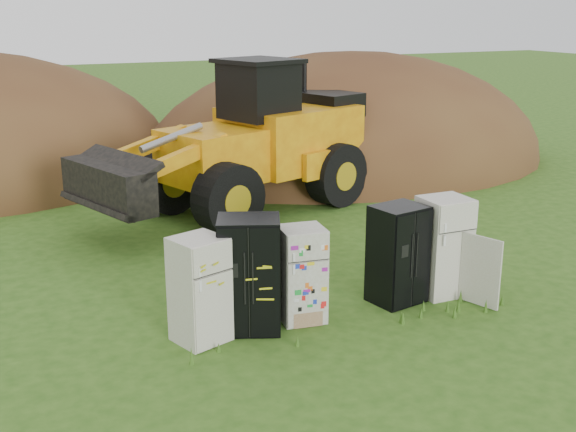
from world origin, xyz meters
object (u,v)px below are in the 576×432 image
(fridge_leftmost, at_px, (199,290))
(fridge_open_door, at_px, (443,246))
(fridge_black_right, at_px, (398,254))
(wheel_loader, at_px, (230,140))
(fridge_sticker, at_px, (302,274))
(fridge_black_side, at_px, (249,274))

(fridge_leftmost, height_order, fridge_open_door, fridge_open_door)
(fridge_black_right, height_order, fridge_open_door, fridge_open_door)
(fridge_open_door, distance_m, wheel_loader, 7.05)
(fridge_sticker, relative_size, fridge_black_right, 0.92)
(fridge_black_right, distance_m, fridge_open_door, 0.98)
(wheel_loader, bearing_deg, fridge_sticker, -118.84)
(fridge_leftmost, xyz_separation_m, fridge_black_side, (0.89, 0.07, 0.10))
(wheel_loader, bearing_deg, fridge_open_door, -94.51)
(fridge_sticker, distance_m, fridge_black_right, 1.94)
(fridge_open_door, bearing_deg, fridge_sticker, -179.69)
(fridge_black_side, xyz_separation_m, fridge_sticker, (0.95, -0.03, -0.14))
(fridge_black_right, bearing_deg, fridge_black_side, 168.95)
(fridge_open_door, relative_size, wheel_loader, 0.23)
(fridge_black_side, relative_size, wheel_loader, 0.24)
(fridge_sticker, xyz_separation_m, fridge_open_door, (2.91, -0.04, 0.10))
(fridge_leftmost, height_order, fridge_black_side, fridge_black_side)
(fridge_leftmost, bearing_deg, fridge_black_side, -13.60)
(fridge_black_side, distance_m, fridge_sticker, 0.97)
(fridge_black_right, bearing_deg, fridge_leftmost, 170.10)
(fridge_leftmost, height_order, fridge_black_right, fridge_black_right)
(fridge_sticker, xyz_separation_m, fridge_black_right, (1.94, -0.00, 0.08))
(fridge_black_side, bearing_deg, fridge_black_right, 22.09)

